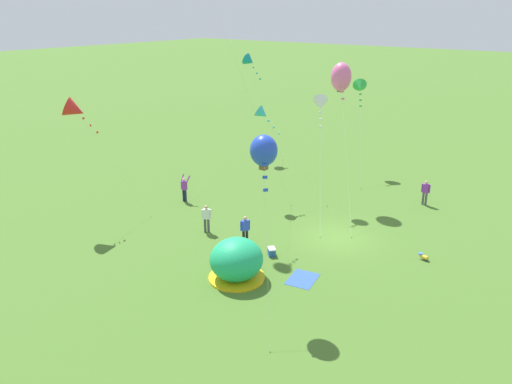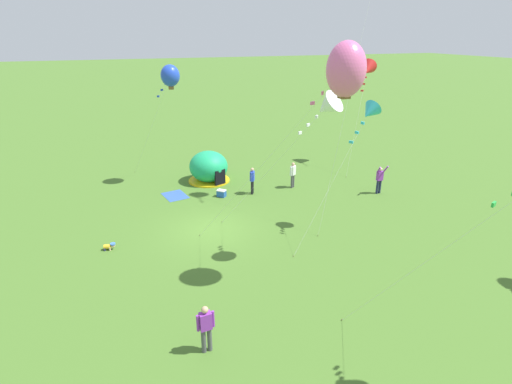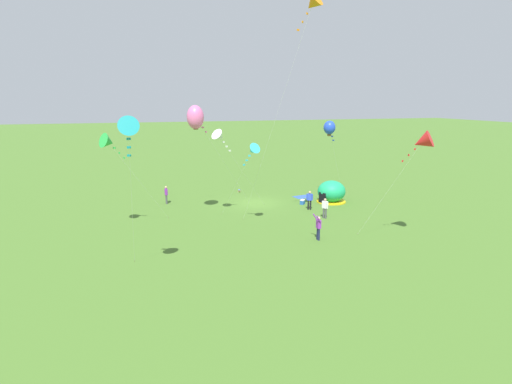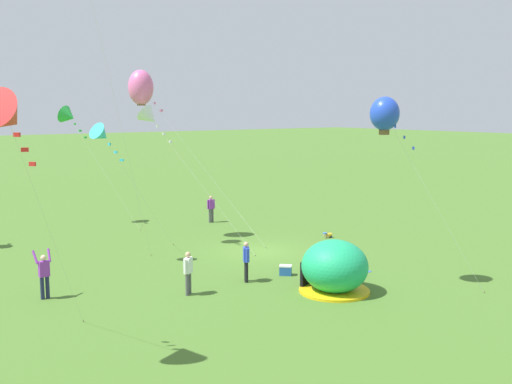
# 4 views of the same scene
# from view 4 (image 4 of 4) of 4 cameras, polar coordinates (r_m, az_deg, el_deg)

# --- Properties ---
(ground_plane) EXTENTS (300.00, 300.00, 0.00)m
(ground_plane) POSITION_cam_4_polar(r_m,az_deg,el_deg) (30.69, 0.39, -5.69)
(ground_plane) COLOR #477028
(popup_tent) EXTENTS (2.81, 2.81, 2.10)m
(popup_tent) POSITION_cam_4_polar(r_m,az_deg,el_deg) (24.08, 7.48, -7.13)
(popup_tent) COLOR #1EAD6B
(popup_tent) RESTS_ON ground
(picnic_blanket) EXTENTS (1.92, 1.61, 0.01)m
(picnic_blanket) POSITION_cam_4_polar(r_m,az_deg,el_deg) (27.44, 8.77, -7.42)
(picnic_blanket) COLOR #3359A5
(picnic_blanket) RESTS_ON ground
(cooler_box) EXTENTS (0.63, 0.64, 0.44)m
(cooler_box) POSITION_cam_4_polar(r_m,az_deg,el_deg) (26.44, 2.83, -7.44)
(cooler_box) COLOR #2659B2
(cooler_box) RESTS_ON ground
(toddler_crawling) EXTENTS (0.32, 0.55, 0.32)m
(toddler_crawling) POSITION_cam_4_polar(r_m,az_deg,el_deg) (34.07, 6.82, -4.07)
(toddler_crawling) COLOR gold
(toddler_crawling) RESTS_ON ground
(person_watching_sky) EXTENTS (0.52, 0.40, 1.72)m
(person_watching_sky) POSITION_cam_4_polar(r_m,az_deg,el_deg) (25.24, -0.94, -6.44)
(person_watching_sky) COLOR black
(person_watching_sky) RESTS_ON ground
(person_with_toddler) EXTENTS (0.42, 0.49, 1.72)m
(person_with_toddler) POSITION_cam_4_polar(r_m,az_deg,el_deg) (23.67, -6.48, -7.47)
(person_with_toddler) COLOR #4C4C51
(person_with_toddler) RESTS_ON ground
(person_flying_kite) EXTENTS (0.47, 0.68, 1.89)m
(person_flying_kite) POSITION_cam_4_polar(r_m,az_deg,el_deg) (24.42, -19.53, -7.31)
(person_flying_kite) COLOR #1E2347
(person_flying_kite) RESTS_ON ground
(person_near_tent) EXTENTS (0.27, 0.59, 1.72)m
(person_near_tent) POSITION_cam_4_polar(r_m,az_deg,el_deg) (38.41, -4.30, -1.48)
(person_near_tent) COLOR #4C4C51
(person_near_tent) RESTS_ON ground
(kite_red) EXTENTS (3.64, 3.72, 7.79)m
(kite_red) POSITION_cam_4_polar(r_m,az_deg,el_deg) (17.12, -22.64, 6.67)
(kite_red) COLOR silver
(kite_red) RESTS_ON ground
(kite_white) EXTENTS (5.66, 3.95, 7.44)m
(kite_white) POSITION_cam_4_polar(r_m,az_deg,el_deg) (31.38, -10.08, 7.02)
(kite_white) COLOR silver
(kite_white) RESTS_ON ground
(kite_cyan) EXTENTS (2.12, 5.06, 6.61)m
(kite_cyan) POSITION_cam_4_polar(r_m,az_deg,el_deg) (28.40, -14.48, 5.30)
(kite_cyan) COLOR silver
(kite_cyan) RESTS_ON ground
(kite_pink) EXTENTS (6.28, 4.92, 9.31)m
(kite_pink) POSITION_cam_4_polar(r_m,az_deg,el_deg) (33.23, -10.91, 9.74)
(kite_pink) COLOR silver
(kite_pink) RESTS_ON ground
(kite_green) EXTENTS (4.91, 3.38, 7.44)m
(kite_green) POSITION_cam_4_polar(r_m,az_deg,el_deg) (38.62, -17.39, 6.89)
(kite_green) COLOR silver
(kite_green) RESTS_ON ground
(kite_blue) EXTENTS (3.69, 3.24, 7.71)m
(kite_blue) POSITION_cam_4_polar(r_m,az_deg,el_deg) (24.34, 12.16, 7.29)
(kite_blue) COLOR silver
(kite_blue) RESTS_ON ground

